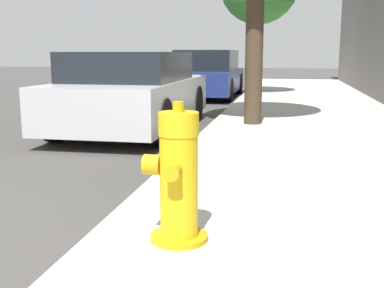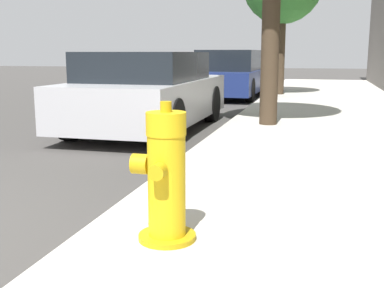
# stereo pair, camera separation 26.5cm
# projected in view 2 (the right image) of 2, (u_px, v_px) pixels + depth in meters

# --- Properties ---
(fire_hydrant) EXTENTS (0.41, 0.42, 0.89)m
(fire_hydrant) POSITION_uv_depth(u_px,v_px,m) (166.00, 178.00, 3.03)
(fire_hydrant) COLOR #C39C11
(fire_hydrant) RESTS_ON sidewalk_slab
(parked_car_near) EXTENTS (1.82, 4.12, 1.32)m
(parked_car_near) POSITION_uv_depth(u_px,v_px,m) (148.00, 92.00, 8.15)
(parked_car_near) COLOR #B7B7BC
(parked_car_near) RESTS_ON ground_plane
(parked_car_mid) EXTENTS (1.74, 4.23, 1.38)m
(parked_car_mid) POSITION_uv_depth(u_px,v_px,m) (230.00, 75.00, 14.17)
(parked_car_mid) COLOR navy
(parked_car_mid) RESTS_ON ground_plane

